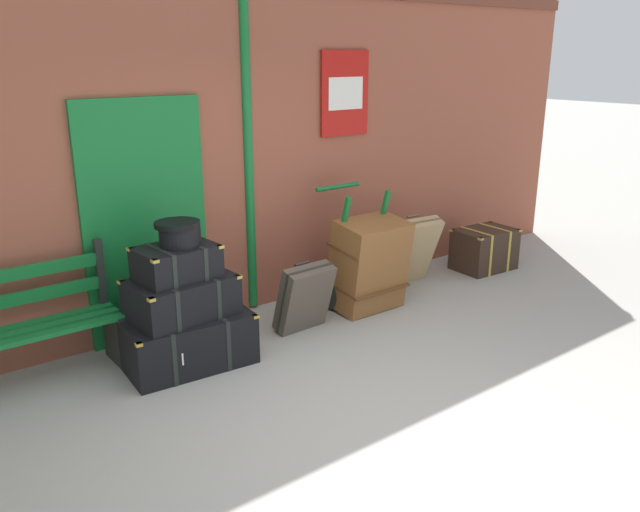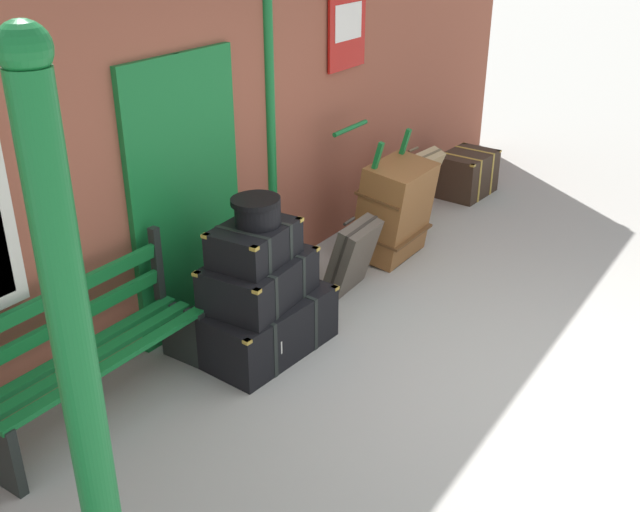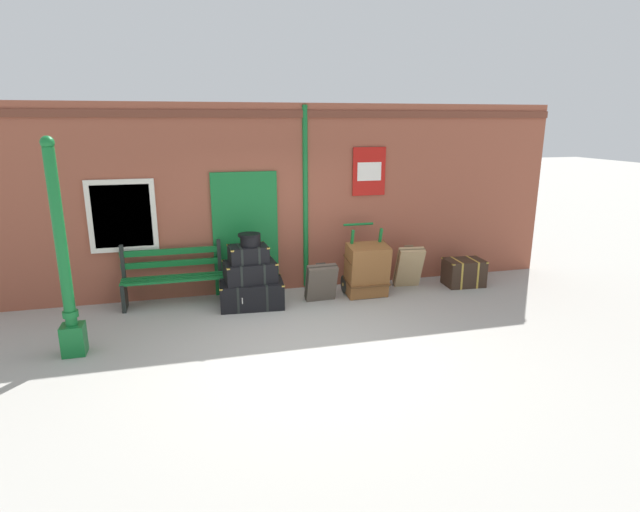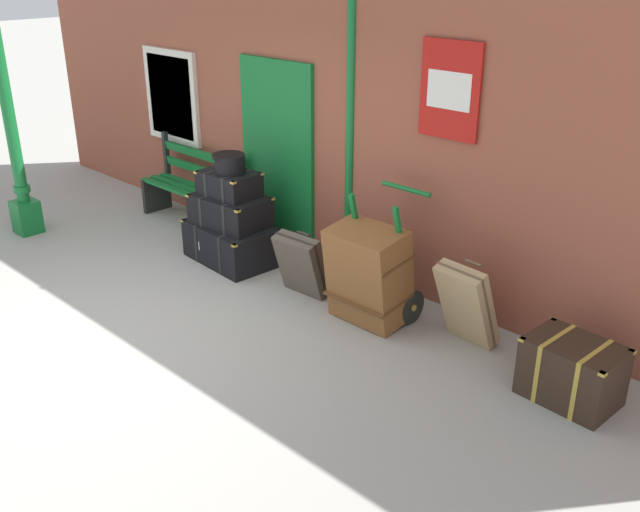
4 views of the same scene
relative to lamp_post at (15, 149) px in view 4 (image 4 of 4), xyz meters
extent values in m
plane|color=#A3A099|center=(2.98, -0.56, -1.03)|extent=(60.00, 60.00, 0.00)
cube|color=brown|center=(2.98, 2.04, 0.57)|extent=(10.40, 0.30, 3.20)
cube|color=#146B2D|center=(2.45, 1.87, 0.02)|extent=(1.10, 0.05, 2.10)
cube|color=#0C401B|center=(2.45, 1.86, 0.02)|extent=(0.06, 0.02, 2.10)
cube|color=silver|center=(0.51, 1.87, 0.42)|extent=(1.04, 0.06, 1.16)
cube|color=silver|center=(0.51, 1.85, 0.42)|extent=(0.88, 0.02, 1.00)
cylinder|color=#146B2D|center=(3.50, 1.89, 0.57)|extent=(0.09, 0.09, 3.14)
cube|color=#B7140F|center=(4.65, 1.87, 1.02)|extent=(0.60, 0.02, 0.84)
cube|color=white|center=(4.65, 1.85, 1.02)|extent=(0.44, 0.01, 0.32)
cube|color=#146B2D|center=(0.00, 0.00, -0.83)|extent=(0.28, 0.28, 0.40)
cylinder|color=#146B2D|center=(0.00, 0.00, 0.48)|extent=(0.14, 0.14, 2.22)
cylinder|color=#146B2D|center=(0.00, 0.00, -0.48)|extent=(0.19, 0.19, 0.08)
cube|color=#146B2D|center=(1.22, 1.40, -0.58)|extent=(1.60, 0.09, 0.04)
cube|color=#146B2D|center=(1.22, 1.54, -0.58)|extent=(1.60, 0.09, 0.04)
cube|color=#146B2D|center=(1.22, 1.68, -0.58)|extent=(1.60, 0.09, 0.04)
cube|color=#146B2D|center=(1.22, 1.74, -0.38)|extent=(1.60, 0.05, 0.10)
cube|color=#146B2D|center=(1.22, 1.74, -0.18)|extent=(1.60, 0.05, 0.10)
cube|color=black|center=(0.46, 1.54, -0.81)|extent=(0.06, 0.40, 0.45)
cube|color=black|center=(0.46, 1.74, -0.30)|extent=(0.06, 0.06, 0.56)
cube|color=black|center=(1.98, 1.54, -0.81)|extent=(0.06, 0.40, 0.45)
cube|color=black|center=(1.98, 1.74, -0.30)|extent=(0.06, 0.06, 0.56)
cube|color=black|center=(2.43, 1.18, -0.82)|extent=(1.04, 0.71, 0.42)
cube|color=black|center=(2.21, 1.19, -0.82)|extent=(0.08, 0.65, 0.43)
cube|color=black|center=(2.66, 1.16, -0.82)|extent=(0.08, 0.65, 0.43)
cube|color=#B79338|center=(1.93, 0.91, -0.62)|extent=(0.05, 0.05, 0.02)
cube|color=#B79338|center=(2.89, 0.84, -0.62)|extent=(0.05, 0.05, 0.02)
cube|color=#B79338|center=(1.98, 1.51, -0.62)|extent=(0.05, 0.05, 0.02)
cube|color=#B79338|center=(2.93, 1.44, -0.62)|extent=(0.05, 0.05, 0.02)
cube|color=silver|center=(2.42, 0.87, -0.82)|extent=(0.36, 0.01, 0.10)
cube|color=black|center=(2.42, 1.19, -0.45)|extent=(0.83, 0.59, 0.32)
cube|color=black|center=(2.24, 1.18, -0.45)|extent=(0.07, 0.55, 0.33)
cube|color=black|center=(2.60, 1.20, -0.45)|extent=(0.07, 0.55, 0.33)
cube|color=#B79338|center=(2.06, 0.92, -0.30)|extent=(0.05, 0.05, 0.02)
cube|color=#B79338|center=(2.82, 0.97, -0.30)|extent=(0.05, 0.05, 0.02)
cube|color=#B79338|center=(2.02, 1.41, -0.30)|extent=(0.05, 0.05, 0.02)
cube|color=#B79338|center=(2.78, 1.46, -0.30)|extent=(0.05, 0.05, 0.02)
cube|color=black|center=(2.40, 1.21, -0.16)|extent=(0.63, 0.48, 0.26)
cube|color=black|center=(2.27, 1.20, -0.16)|extent=(0.07, 0.45, 0.27)
cube|color=black|center=(2.54, 1.21, -0.16)|extent=(0.07, 0.45, 0.27)
cube|color=#B79338|center=(2.14, 0.99, -0.04)|extent=(0.05, 0.05, 0.02)
cube|color=#B79338|center=(2.70, 1.02, -0.04)|extent=(0.05, 0.05, 0.02)
cube|color=#B79338|center=(2.11, 1.39, -0.04)|extent=(0.05, 0.05, 0.02)
cube|color=#B79338|center=(2.67, 1.42, -0.04)|extent=(0.05, 0.05, 0.02)
cylinder|color=black|center=(2.45, 1.20, 0.07)|extent=(0.32, 0.32, 0.20)
cylinder|color=black|center=(2.42, 1.20, 0.15)|extent=(0.34, 0.34, 0.04)
cube|color=black|center=(4.39, 1.14, -1.02)|extent=(0.56, 0.28, 0.03)
cube|color=#146B2D|center=(4.14, 1.34, -0.45)|extent=(0.04, 0.35, 1.17)
cube|color=#146B2D|center=(4.64, 1.34, -0.45)|extent=(0.04, 0.35, 1.17)
cylinder|color=#146B2D|center=(4.39, 1.66, 0.13)|extent=(0.54, 0.04, 0.04)
cylinder|color=black|center=(4.07, 1.40, -0.87)|extent=(0.04, 0.32, 0.32)
cylinder|color=#B79338|center=(4.07, 1.40, -0.87)|extent=(0.07, 0.06, 0.06)
cylinder|color=black|center=(4.71, 1.40, -0.87)|extent=(0.04, 0.32, 0.32)
cylinder|color=#B79338|center=(4.71, 1.40, -0.87)|extent=(0.07, 0.06, 0.06)
cube|color=brown|center=(4.39, 1.16, -0.57)|extent=(0.68, 0.55, 0.93)
cube|color=brown|center=(4.39, 1.16, -0.76)|extent=(0.70, 0.46, 0.09)
cube|color=brown|center=(4.39, 1.16, -0.37)|extent=(0.70, 0.46, 0.09)
cube|color=tan|center=(5.28, 1.41, -0.65)|extent=(0.49, 0.47, 0.77)
cylinder|color=brown|center=(5.28, 1.45, -0.27)|extent=(0.16, 0.04, 0.03)
cube|color=brown|center=(5.28, 1.41, -0.65)|extent=(0.50, 0.35, 0.73)
cube|color=#51473D|center=(3.58, 1.12, -0.71)|extent=(0.51, 0.37, 0.64)
cylinder|color=#302A24|center=(3.58, 1.15, -0.39)|extent=(0.16, 0.04, 0.03)
cube|color=#2C2721|center=(3.58, 1.12, -0.71)|extent=(0.52, 0.23, 0.61)
cube|color=#332319|center=(6.31, 1.28, -0.79)|extent=(0.71, 0.52, 0.48)
cube|color=#B79338|center=(6.16, 1.29, -0.79)|extent=(0.07, 0.49, 0.49)
cube|color=#B79338|center=(6.46, 1.27, -0.79)|extent=(0.07, 0.49, 0.49)
cube|color=#B79338|center=(5.98, 1.08, -0.56)|extent=(0.05, 0.05, 0.02)
cube|color=#B79338|center=(6.61, 1.04, -0.56)|extent=(0.05, 0.05, 0.02)
cube|color=#B79338|center=(6.00, 1.52, -0.56)|extent=(0.05, 0.05, 0.02)
cube|color=#B79338|center=(6.64, 1.48, -0.56)|extent=(0.05, 0.05, 0.02)
camera|label=1|loc=(0.38, -3.29, 1.40)|focal=36.14mm
camera|label=2|loc=(-1.26, -1.83, 2.00)|focal=41.78mm
camera|label=3|loc=(1.53, -6.62, 1.88)|focal=28.52mm
camera|label=4|loc=(8.09, -3.31, 2.14)|focal=39.78mm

